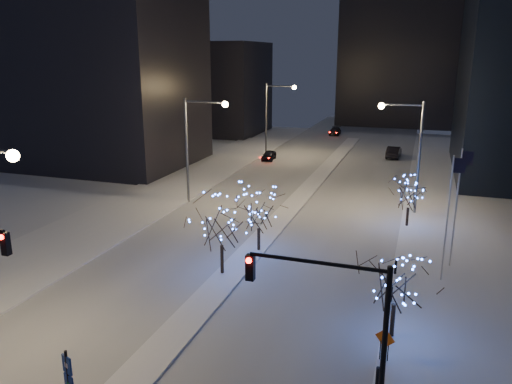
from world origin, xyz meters
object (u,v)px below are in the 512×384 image
at_px(street_lamp_w_far, 273,109).
at_px(wayfinding_sign, 69,379).
at_px(car_mid, 394,152).
at_px(holiday_tree_plaza_near, 396,279).
at_px(traffic_signal_east, 341,319).
at_px(holiday_tree_median_far, 259,211).
at_px(holiday_tree_plaza_far, 409,194).
at_px(car_far, 335,131).
at_px(construction_sign, 385,341).
at_px(holiday_tree_median_near, 221,220).
at_px(car_near, 269,155).
at_px(street_lamp_east, 409,143).
at_px(street_lamp_w_mid, 197,136).

relative_size(street_lamp_w_far, wayfinding_sign, 3.13).
height_order(car_mid, holiday_tree_plaza_near, holiday_tree_plaza_near).
relative_size(traffic_signal_east, holiday_tree_median_far, 1.52).
bearing_deg(car_mid, holiday_tree_median_far, 82.66).
distance_m(car_mid, holiday_tree_plaza_far, 29.87).
bearing_deg(car_far, construction_sign, -81.61).
distance_m(traffic_signal_east, car_mid, 54.91).
height_order(street_lamp_w_far, construction_sign, street_lamp_w_far).
height_order(street_lamp_w_far, holiday_tree_plaza_near, street_lamp_w_far).
distance_m(car_far, construction_sign, 68.96).
relative_size(holiday_tree_median_far, construction_sign, 2.79).
bearing_deg(holiday_tree_median_near, holiday_tree_plaza_near, -21.20).
height_order(traffic_signal_east, holiday_tree_median_far, traffic_signal_east).
bearing_deg(holiday_tree_median_far, traffic_signal_east, -62.32).
relative_size(car_mid, holiday_tree_plaza_near, 1.01).
relative_size(car_near, car_far, 0.84).
bearing_deg(street_lamp_east, car_near, 134.97).
bearing_deg(car_near, traffic_signal_east, -74.29).
bearing_deg(holiday_tree_median_near, wayfinding_sign, -91.29).
bearing_deg(holiday_tree_plaza_far, traffic_signal_east, -93.56).
height_order(street_lamp_w_far, car_mid, street_lamp_w_far).
bearing_deg(holiday_tree_plaza_far, holiday_tree_plaza_near, -90.00).
relative_size(car_mid, holiday_tree_plaza_far, 1.16).
distance_m(street_lamp_east, wayfinding_sign, 34.01).
distance_m(street_lamp_east, car_near, 26.95).
distance_m(traffic_signal_east, car_far, 73.73).
bearing_deg(holiday_tree_plaza_far, holiday_tree_median_far, -137.96).
distance_m(holiday_tree_median_near, wayfinding_sign, 14.56).
bearing_deg(car_near, street_lamp_east, -49.45).
height_order(car_far, holiday_tree_plaza_near, holiday_tree_plaza_near).
xyz_separation_m(car_near, construction_sign, (18.81, -42.62, 0.50)).
bearing_deg(construction_sign, traffic_signal_east, -81.91).
bearing_deg(holiday_tree_plaza_far, construction_sign, -90.57).
distance_m(car_near, car_mid, 17.51).
height_order(holiday_tree_median_far, holiday_tree_plaza_far, holiday_tree_median_far).
bearing_deg(traffic_signal_east, car_far, 99.99).
bearing_deg(construction_sign, holiday_tree_plaza_near, 108.31).
bearing_deg(holiday_tree_plaza_near, holiday_tree_median_near, 158.80).
relative_size(street_lamp_east, car_mid, 2.07).
bearing_deg(holiday_tree_median_near, holiday_tree_median_far, 77.56).
height_order(traffic_signal_east, car_near, traffic_signal_east).
bearing_deg(car_mid, construction_sign, 96.14).
xyz_separation_m(street_lamp_w_far, holiday_tree_median_far, (9.44, -34.92, -3.36)).
height_order(traffic_signal_east, car_far, traffic_signal_east).
relative_size(car_near, holiday_tree_median_far, 0.82).
distance_m(street_lamp_w_far, wayfinding_sign, 54.70).
bearing_deg(holiday_tree_plaza_near, construction_sign, -95.00).
distance_m(street_lamp_w_mid, car_near, 22.40).
relative_size(street_lamp_east, wayfinding_sign, 3.13).
bearing_deg(street_lamp_w_mid, car_far, 83.73).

